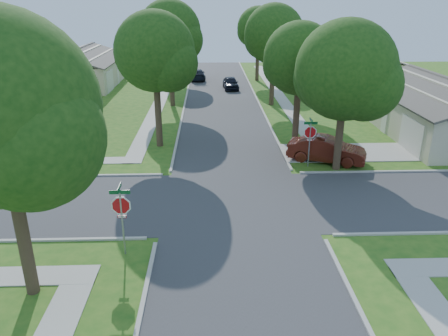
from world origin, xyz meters
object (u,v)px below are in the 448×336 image
tree_sw_corner (3,117)px  stop_sign_ne (310,134)px  tree_w_near (156,55)px  tree_w_mid (170,34)px  tree_e_near (300,62)px  house_nw_near (25,106)px  tree_e_far (259,30)px  stop_sign_sw (121,209)px  house_nw_far (82,72)px  tree_ne_corner (346,75)px  tree_e_mid (275,37)px  car_curb_east (231,83)px  house_ne_near (442,114)px  car_curb_west (197,74)px  house_ne_far (362,74)px  tree_w_far (179,34)px  car_driveway (327,150)px

tree_sw_corner → stop_sign_ne: bearing=43.9°
tree_w_near → tree_w_mid: bearing=90.0°
tree_e_near → house_nw_near: (-20.74, 5.99, -4.13)m
stop_sign_ne → tree_e_far: size_ratio=0.34×
tree_e_far → stop_sign_sw: bearing=-103.7°
house_nw_far → tree_e_far: bearing=5.5°
tree_ne_corner → tree_e_far: bearing=93.1°
tree_e_mid → tree_w_near: tree_e_mid is taller
stop_sign_ne → tree_w_mid: tree_w_mid is taller
tree_e_near → house_nw_near: size_ratio=0.61×
tree_w_near → house_nw_far: (-11.35, 22.99, -4.60)m
car_curb_east → tree_e_far: bearing=52.0°
tree_e_far → tree_ne_corner: tree_e_far is taller
stop_sign_sw → tree_ne_corner: bearing=38.8°
stop_sign_sw → tree_w_near: size_ratio=0.33×
house_ne_near → car_curb_west: (-18.63, 23.81, -0.86)m
stop_sign_sw → tree_w_near: tree_w_near is taller
house_ne_far → car_curb_east: (-14.79, -0.19, -0.85)m
stop_sign_sw → tree_e_far: size_ratio=0.34×
tree_e_mid → tree_w_mid: size_ratio=0.96×
tree_e_mid → house_nw_far: tree_e_mid is taller
tree_sw_corner → car_curb_west: bearing=83.5°
tree_e_near → car_curb_east: (-3.55, 19.80, -4.97)m
stop_sign_sw → tree_ne_corner: 14.64m
tree_ne_corner → car_curb_east: tree_ne_corner is taller
tree_e_mid → house_nw_far: size_ratio=0.68×
tree_w_far → house_nw_near: size_ratio=0.59×
stop_sign_ne → house_ne_near: 12.94m
tree_w_mid → stop_sign_sw: bearing=-90.1°
stop_sign_sw → tree_e_mid: tree_e_mid is taller
house_ne_near → car_driveway: size_ratio=2.86×
tree_w_near → house_ne_far: tree_w_near is taller
house_nw_near → tree_ne_corner: bearing=-25.8°
car_driveway → tree_w_mid: bearing=57.1°
stop_sign_ne → tree_w_near: size_ratio=0.33×
stop_sign_ne → tree_ne_corner: (1.66, -0.49, 3.56)m
stop_sign_ne → car_driveway: (1.30, 0.80, -1.25)m
house_ne_near → tree_w_far: bearing=131.9°
house_nw_near → house_nw_far: bearing=90.0°
tree_e_near → tree_sw_corner: (-12.19, -16.00, 0.62)m
tree_ne_corner → house_ne_far: size_ratio=0.64×
tree_e_near → car_curb_west: (-7.39, 25.80, -4.99)m
tree_e_mid → car_curb_west: (-7.40, 13.80, -5.60)m
stop_sign_ne → tree_e_mid: bearing=89.8°
tree_ne_corner → stop_sign_ne: bearing=163.4°
stop_sign_sw → tree_w_mid: size_ratio=0.31×
tree_w_mid → house_nw_far: 16.56m
stop_sign_ne → house_nw_near: (-20.69, 10.30, -0.51)m
tree_e_mid → house_nw_far: bearing=152.1°
tree_e_near → tree_w_near: bearing=180.0°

